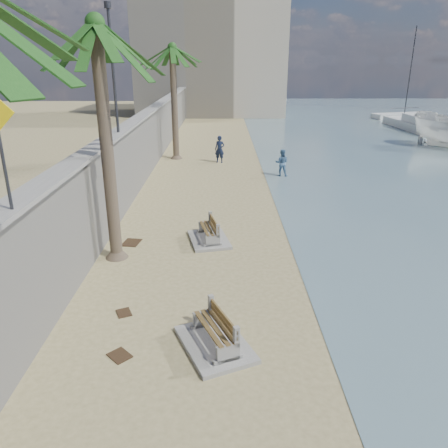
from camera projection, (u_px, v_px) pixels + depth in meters
name	position (u px, v px, depth m)	size (l,w,h in m)	color
ground_plane	(249.00, 396.00, 9.09)	(140.00, 140.00, 0.00)	tan
seawall	(148.00, 142.00, 27.18)	(0.45, 70.00, 3.50)	gray
wall_cap	(146.00, 113.00, 26.54)	(0.80, 70.00, 0.12)	gray
end_building	(211.00, 56.00, 55.29)	(18.00, 12.00, 14.00)	#B7AA93
bench_near	(215.00, 333.00, 10.53)	(2.15, 2.50, 0.88)	gray
bench_far	(209.00, 232.00, 16.75)	(1.80, 2.29, 0.85)	gray
palm_mid	(95.00, 27.00, 12.85)	(5.00, 5.00, 8.49)	brown
palm_back	(172.00, 49.00, 28.48)	(5.00, 5.00, 8.25)	brown
streetlight	(112.00, 58.00, 17.97)	(0.28, 0.28, 5.12)	#2D2D33
person_a	(220.00, 147.00, 29.45)	(0.75, 0.51, 2.08)	#121B33
person_b	(282.00, 161.00, 26.06)	(0.86, 0.67, 1.79)	#456A90
yacht_far	(414.00, 126.00, 44.20)	(9.29, 2.60, 1.50)	silver
sailboat_west	(404.00, 115.00, 52.55)	(8.17, 4.01, 10.30)	silver
debris_b	(120.00, 356.00, 10.31)	(0.52, 0.42, 0.03)	#382616
debris_c	(132.00, 243.00, 16.70)	(0.76, 0.61, 0.03)	#382616
debris_d	(124.00, 313.00, 12.06)	(0.46, 0.37, 0.03)	#382616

